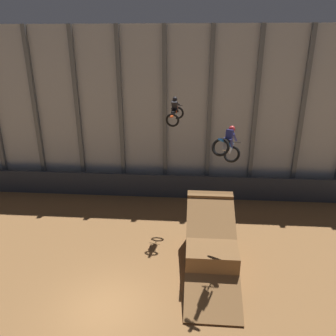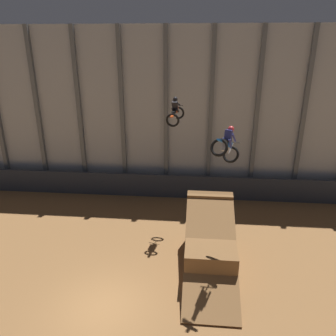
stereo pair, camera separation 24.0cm
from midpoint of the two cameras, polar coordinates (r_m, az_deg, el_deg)
name	(u,v)px [view 1 (the left image)]	position (r m, az deg, el deg)	size (l,w,h in m)	color
ground_plane	(105,309)	(15.11, -11.43, -22.97)	(60.00, 60.00, 0.00)	olive
arena_back_wall	(143,114)	(23.02, -4.67, 9.30)	(32.00, 0.40, 11.54)	#ADB2B7
lower_barrier	(143,185)	(23.57, -4.70, -3.01)	(31.36, 0.20, 1.69)	#2D333D
dirt_ramp	(210,243)	(16.84, 6.93, -12.90)	(2.39, 6.15, 3.12)	brown
rider_bike_left_air	(175,112)	(17.97, 0.83, 9.67)	(0.94, 1.83, 1.51)	black
rider_bike_right_air	(228,145)	(13.56, 9.85, 3.90)	(1.43, 1.82, 1.67)	black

